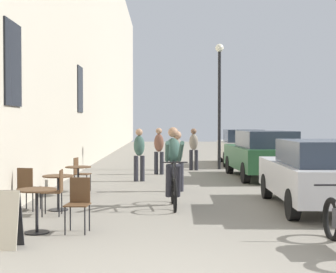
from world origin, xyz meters
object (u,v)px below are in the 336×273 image
Objects in this scene: sandwich_board_sign at (1,219)px; pedestrian_furthest at (194,147)px; cafe_chair_mid_toward_wall at (28,186)px; cyclist_on_bicycle at (173,169)px; cafe_chair_mid_toward_street at (56,189)px; pedestrian_near at (177,157)px; parked_car_nearest at (316,173)px; pedestrian_far at (159,148)px; parked_car_second at (263,154)px; cafe_chair_far_toward_street at (80,172)px; parked_car_third at (242,146)px; cafe_chair_near_toward_street at (78,201)px; cafe_table_far at (78,174)px; pedestrian_mid at (139,152)px; cafe_table_near at (37,201)px; cafe_table_mid at (58,185)px; street_lamp at (219,90)px.

sandwich_board_sign is 12.39m from pedestrian_furthest.
cyclist_on_bicycle is at bearing 9.69° from cafe_chair_mid_toward_wall.
cafe_chair_mid_toward_street is 0.86m from cafe_chair_mid_toward_wall.
pedestrian_near reaches higher than parked_car_nearest.
pedestrian_far reaches higher than parked_car_second.
cafe_chair_far_toward_street is at bearing -115.18° from pedestrian_far.
parked_car_third is (2.27, 2.58, -0.11)m from pedestrian_furthest.
cafe_chair_far_toward_street is 4.87m from pedestrian_far.
cafe_chair_mid_toward_street reaches higher than sandwich_board_sign.
parked_car_third is (3.25, 10.91, -0.02)m from cyclist_on_bicycle.
cafe_chair_near_toward_street is 11.14m from pedestrian_furthest.
parked_car_second is at bearing 58.12° from sandwich_board_sign.
cafe_chair_near_toward_street is at bearing -80.48° from cafe_table_far.
parked_car_second is (4.00, 0.80, -0.11)m from pedestrian_mid.
cafe_chair_mid_toward_street and cafe_chair_mid_toward_wall have the same top height.
pedestrian_mid is 1.00× the size of pedestrian_far.
cafe_chair_far_toward_street is at bearing 135.04° from cyclist_on_bicycle.
cafe_chair_near_toward_street and cafe_chair_mid_toward_wall have the same top height.
cafe_chair_near_toward_street is 1.62m from cafe_chair_mid_toward_street.
cafe_chair_far_toward_street reaches higher than cafe_table_near.
cafe_chair_mid_toward_street is 5.89m from pedestrian_mid.
cafe_table_mid is 1.00× the size of cafe_table_far.
cafe_table_near is 0.44× the size of pedestrian_far.
pedestrian_far reaches higher than cafe_chair_mid_toward_street.
cafe_chair_far_toward_street is (-0.02, 2.84, -0.00)m from cafe_table_mid.
cyclist_on_bicycle is at bearing -119.10° from parked_car_second.
cafe_chair_far_toward_street reaches higher than sandwich_board_sign.
cafe_table_mid is at bearing 6.91° from cafe_chair_mid_toward_wall.
cyclist_on_bicycle is at bearing -96.74° from pedestrian_furthest.
parked_car_second is at bearing 89.25° from parked_car_nearest.
cyclist_on_bicycle is 1.10× the size of pedestrian_near.
cafe_table_far is at bearing -114.89° from pedestrian_mid.
cafe_chair_near_toward_street is 0.22× the size of parked_car_nearest.
parked_car_second reaches higher than cafe_chair_mid_toward_wall.
pedestrian_far reaches higher than pedestrian_furthest.
cyclist_on_bicycle is 2.40m from pedestrian_near.
cafe_table_mid is 2.44m from cyclist_on_bicycle.
cafe_chair_near_toward_street and cafe_chair_far_toward_street have the same top height.
street_lamp is at bearing 73.71° from pedestrian_near.
parked_car_nearest reaches higher than cafe_table_near.
cafe_chair_near_toward_street is 1.24× the size of cafe_table_far.
cafe_chair_far_toward_street is 6.06m from parked_car_nearest.
sandwich_board_sign is at bearing -150.25° from parked_car_nearest.
street_lamp is (3.64, 11.25, 2.59)m from cafe_chair_near_toward_street.
street_lamp reaches higher than pedestrian_furthest.
pedestrian_far reaches higher than cafe_chair_mid_toward_wall.
sandwich_board_sign is 10.58m from pedestrian_far.
pedestrian_furthest is 3.51m from parked_car_second.
street_lamp is at bearing 107.57° from parked_car_second.
cafe_chair_near_toward_street is 0.54× the size of pedestrian_far.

